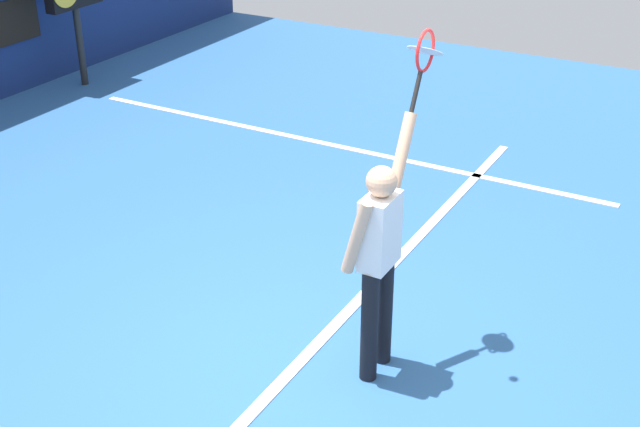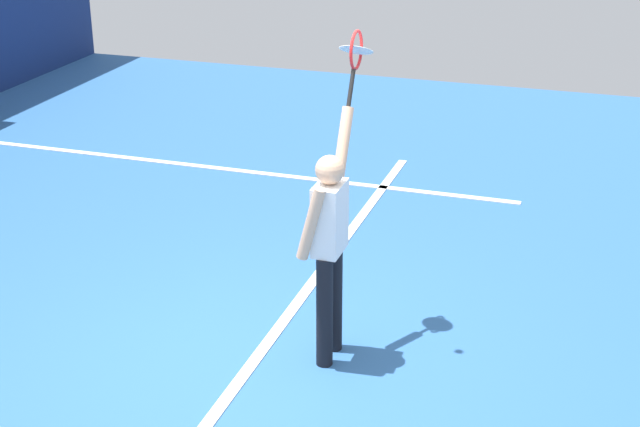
# 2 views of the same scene
# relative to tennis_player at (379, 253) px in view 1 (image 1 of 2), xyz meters

# --- Properties ---
(ground_plane) EXTENTS (18.00, 18.00, 0.00)m
(ground_plane) POSITION_rel_tennis_player_xyz_m (-0.28, 0.45, -1.01)
(ground_plane) COLOR #2D609E
(court_baseline) EXTENTS (10.00, 0.10, 0.01)m
(court_baseline) POSITION_rel_tennis_player_xyz_m (-0.28, 0.53, -1.00)
(court_baseline) COLOR white
(court_baseline) RESTS_ON ground_plane
(court_sideline) EXTENTS (0.10, 7.00, 0.01)m
(court_sideline) POSITION_rel_tennis_player_xyz_m (3.74, 2.45, -1.00)
(court_sideline) COLOR white
(court_sideline) RESTS_ON ground_plane
(tennis_player) EXTENTS (0.75, 0.31, 1.95)m
(tennis_player) POSITION_rel_tennis_player_xyz_m (0.00, 0.00, 0.00)
(tennis_player) COLOR black
(tennis_player) RESTS_ON ground_plane
(tennis_racket) EXTENTS (0.43, 0.27, 0.62)m
(tennis_racket) POSITION_rel_tennis_player_xyz_m (0.64, -0.00, 1.29)
(tennis_racket) COLOR black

